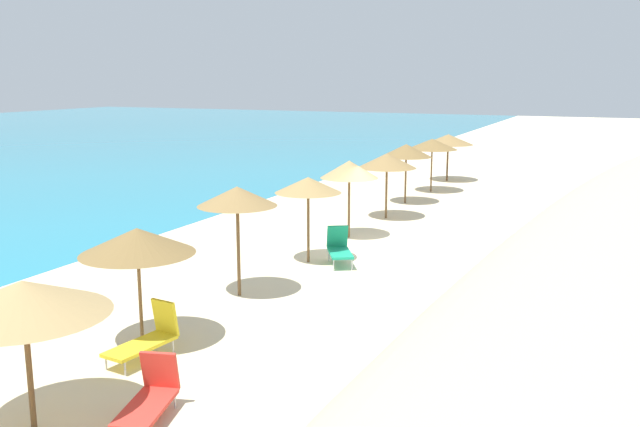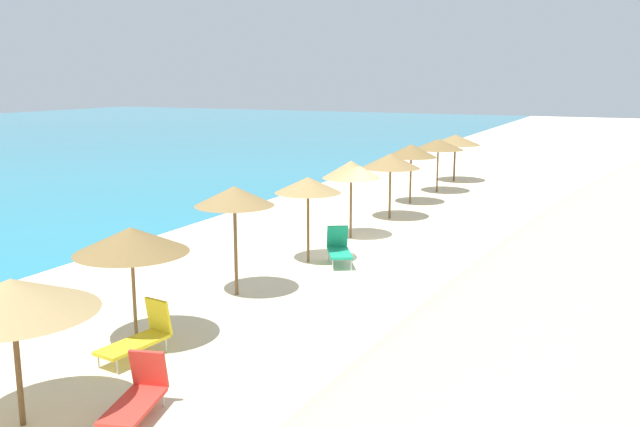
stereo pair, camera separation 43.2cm
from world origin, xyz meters
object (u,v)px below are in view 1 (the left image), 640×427
object	(u,v)px
lounge_chair_1	(148,337)
lounge_chair_3	(339,248)
beach_umbrella_1	(23,298)
beach_umbrella_3	(237,197)
beach_umbrella_8	(432,144)
lounge_chair_0	(150,396)
beach_umbrella_7	(406,151)
beach_umbrella_6	(387,161)
beach_umbrella_9	(448,140)
beach_umbrella_2	(137,241)
beach_umbrella_5	(349,170)
beach_umbrella_4	(308,185)

from	to	relation	value
lounge_chair_1	lounge_chair_3	distance (m)	7.96
beach_umbrella_1	beach_umbrella_3	size ratio (longest dim) A/B	0.94
lounge_chair_1	beach_umbrella_8	bearing A→B (deg)	-81.72
lounge_chair_0	lounge_chair_3	bearing A→B (deg)	-100.61
beach_umbrella_7	beach_umbrella_6	bearing A→B (deg)	-174.98
beach_umbrella_6	beach_umbrella_9	distance (m)	10.67
beach_umbrella_3	beach_umbrella_9	world-z (taller)	beach_umbrella_3
beach_umbrella_1	beach_umbrella_9	distance (m)	28.51
beach_umbrella_6	lounge_chair_0	xyz separation A→B (m)	(-16.84, -1.76, -1.86)
beach_umbrella_9	lounge_chair_1	xyz separation A→B (m)	(-25.53, -0.43, -1.75)
beach_umbrella_2	beach_umbrella_1	bearing A→B (deg)	-169.40
beach_umbrella_5	beach_umbrella_9	bearing A→B (deg)	0.64
beach_umbrella_7	beach_umbrella_9	xyz separation A→B (m)	(7.20, -0.05, -0.11)
beach_umbrella_8	lounge_chair_0	size ratio (longest dim) A/B	1.63
beach_umbrella_2	beach_umbrella_6	bearing A→B (deg)	-1.47
beach_umbrella_3	beach_umbrella_8	xyz separation A→B (m)	(17.58, -0.14, -0.25)
beach_umbrella_6	beach_umbrella_9	xyz separation A→B (m)	(10.67, 0.25, -0.07)
lounge_chair_0	beach_umbrella_1	bearing A→B (deg)	18.77
beach_umbrella_4	beach_umbrella_7	world-z (taller)	beach_umbrella_7
beach_umbrella_9	beach_umbrella_2	bearing A→B (deg)	179.74
beach_umbrella_1	beach_umbrella_2	world-z (taller)	beach_umbrella_2
beach_umbrella_6	beach_umbrella_8	world-z (taller)	same
beach_umbrella_9	beach_umbrella_5	bearing A→B (deg)	-179.36
lounge_chair_0	lounge_chair_1	xyz separation A→B (m)	(1.98, 1.58, 0.04)
beach_umbrella_4	beach_umbrella_7	size ratio (longest dim) A/B	0.99
beach_umbrella_8	beach_umbrella_1	bearing A→B (deg)	-179.14
beach_umbrella_3	lounge_chair_0	world-z (taller)	beach_umbrella_3
beach_umbrella_7	beach_umbrella_9	bearing A→B (deg)	-0.41
lounge_chair_0	beach_umbrella_6	bearing A→B (deg)	-99.49
beach_umbrella_5	beach_umbrella_8	size ratio (longest dim) A/B	1.05
beach_umbrella_8	lounge_chair_3	distance (m)	13.96
beach_umbrella_8	beach_umbrella_9	world-z (taller)	beach_umbrella_8
beach_umbrella_3	beach_umbrella_1	bearing A→B (deg)	-175.89
beach_umbrella_3	beach_umbrella_6	world-z (taller)	beach_umbrella_3
beach_umbrella_1	beach_umbrella_2	xyz separation A→B (m)	(3.49, 0.65, 0.05)
beach_umbrella_2	lounge_chair_3	bearing A→B (deg)	-9.85
beach_umbrella_3	beach_umbrella_7	xyz separation A→B (m)	(14.18, 0.08, -0.24)
beach_umbrella_4	lounge_chair_1	bearing A→B (deg)	-178.72
beach_umbrella_5	lounge_chair_1	xyz separation A→B (m)	(-11.22, -0.27, -1.92)
beach_umbrella_4	lounge_chair_0	distance (m)	10.07
beach_umbrella_2	beach_umbrella_4	xyz separation A→B (m)	(7.24, -0.37, 0.12)
beach_umbrella_8	lounge_chair_1	world-z (taller)	beach_umbrella_8
beach_umbrella_4	beach_umbrella_5	xyz separation A→B (m)	(3.47, 0.10, 0.04)
beach_umbrella_1	beach_umbrella_5	xyz separation A→B (m)	(14.20, 0.38, 0.21)
beach_umbrella_6	lounge_chair_1	bearing A→B (deg)	-179.31
beach_umbrella_7	lounge_chair_1	bearing A→B (deg)	-178.49
beach_umbrella_2	beach_umbrella_3	world-z (taller)	beach_umbrella_3
beach_umbrella_5	beach_umbrella_8	world-z (taller)	beach_umbrella_5
beach_umbrella_2	beach_umbrella_4	distance (m)	7.25
beach_umbrella_9	lounge_chair_3	distance (m)	17.72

